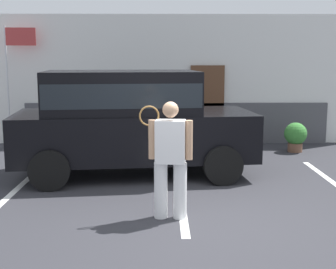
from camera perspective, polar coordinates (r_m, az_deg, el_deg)
The scene contains 8 objects.
ground_plane at distance 6.82m, azimuth 2.66°, elevation -10.41°, with size 40.00×40.00×0.00m, color #2D2D33.
parking_stripe_0 at distance 8.63m, azimuth -18.22°, elevation -6.59°, with size 0.12×4.40×0.01m, color silver.
parking_stripe_1 at distance 8.24m, azimuth 1.43°, elevation -6.86°, with size 0.12×4.40×0.01m, color silver.
house_frontage at distance 12.69m, azimuth 1.08°, elevation 6.25°, with size 9.66×0.40×3.43m.
parked_suv at distance 9.18m, azimuth -4.75°, elevation 2.09°, with size 4.78×2.57×2.05m.
tennis_player_man at distance 6.67m, azimuth 0.26°, elevation -2.90°, with size 0.76×0.31×1.70m.
potted_plant_by_porch at distance 11.92m, azimuth 15.29°, elevation -0.13°, with size 0.55×0.55×0.73m.
flag_pole at distance 12.79m, azimuth -18.30°, elevation 8.21°, with size 0.80×0.09×3.11m.
Camera 1 is at (-0.39, -6.40, 2.31)m, focal length 49.96 mm.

